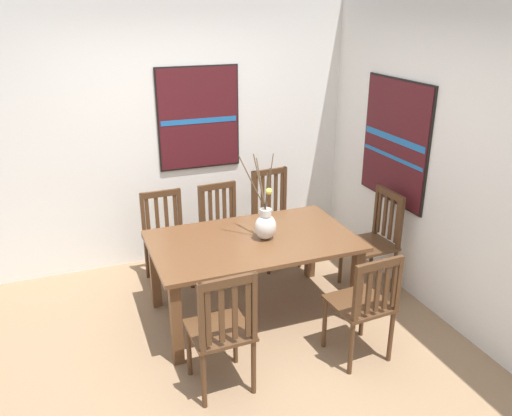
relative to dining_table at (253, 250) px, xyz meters
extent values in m
cube|color=#8E7051|center=(-0.30, -0.45, -0.64)|extent=(6.40, 6.40, 0.03)
cube|color=silver|center=(-0.30, 1.41, 0.73)|extent=(6.40, 0.12, 2.70)
cube|color=silver|center=(1.56, -0.45, 0.73)|extent=(0.12, 6.40, 2.70)
cube|color=brown|center=(0.00, 0.00, 0.08)|extent=(1.70, 1.02, 0.03)
cube|color=brown|center=(-0.77, -0.43, -0.28)|extent=(0.08, 0.08, 0.69)
cube|color=brown|center=(0.77, -0.43, -0.28)|extent=(0.08, 0.08, 0.69)
cube|color=brown|center=(-0.77, 0.43, -0.28)|extent=(0.08, 0.08, 0.69)
cube|color=brown|center=(0.77, 0.43, -0.28)|extent=(0.08, 0.08, 0.69)
ellipsoid|color=silver|center=(0.10, -0.04, 0.21)|extent=(0.18, 0.16, 0.22)
cylinder|color=silver|center=(0.10, -0.04, 0.34)|extent=(0.10, 0.10, 0.06)
cylinder|color=brown|center=(0.00, 0.02, 0.59)|extent=(0.20, 0.12, 0.45)
cylinder|color=brown|center=(0.10, -0.07, 0.55)|extent=(0.02, 0.08, 0.37)
cylinder|color=brown|center=(0.13, -0.04, 0.60)|extent=(0.06, 0.02, 0.47)
cylinder|color=brown|center=(0.08, 0.06, 0.58)|extent=(0.04, 0.20, 0.43)
cylinder|color=brown|center=(0.11, -0.02, 0.52)|extent=(0.04, 0.05, 0.30)
cylinder|color=brown|center=(0.09, 0.04, 0.56)|extent=(0.03, 0.17, 0.40)
sphere|color=#E5CC4C|center=(0.11, -0.09, 0.54)|extent=(0.05, 0.05, 0.05)
cube|color=#4C301C|center=(0.01, 0.81, -0.17)|extent=(0.45, 0.45, 0.03)
cylinder|color=#4C301C|center=(0.20, 0.64, -0.40)|extent=(0.04, 0.04, 0.44)
cylinder|color=#4C301C|center=(-0.16, 0.62, -0.40)|extent=(0.04, 0.04, 0.44)
cylinder|color=#4C301C|center=(0.17, 1.00, -0.40)|extent=(0.04, 0.04, 0.44)
cylinder|color=#4C301C|center=(-0.19, 0.98, -0.40)|extent=(0.04, 0.04, 0.44)
cube|color=#4C301C|center=(0.17, 1.01, 0.06)|extent=(0.04, 0.04, 0.43)
cube|color=#4C301C|center=(-0.19, 0.99, 0.06)|extent=(0.04, 0.04, 0.43)
cube|color=#4C301C|center=(-0.01, 1.00, 0.24)|extent=(0.38, 0.06, 0.06)
cube|color=#4C301C|center=(0.14, 1.01, 0.04)|extent=(0.04, 0.02, 0.34)
cube|color=#4C301C|center=(0.07, 1.01, 0.04)|extent=(0.04, 0.02, 0.34)
cube|color=#4C301C|center=(-0.01, 1.00, 0.04)|extent=(0.04, 0.02, 0.34)
cube|color=#4C301C|center=(-0.08, 0.99, 0.04)|extent=(0.04, 0.02, 0.34)
cube|color=#4C301C|center=(-0.16, 0.99, 0.04)|extent=(0.04, 0.02, 0.34)
cube|color=#4C301C|center=(0.57, 0.81, -0.17)|extent=(0.45, 0.45, 0.03)
cylinder|color=#4C301C|center=(0.76, 0.64, -0.40)|extent=(0.04, 0.04, 0.44)
cylinder|color=#4C301C|center=(0.40, 0.61, -0.40)|extent=(0.04, 0.04, 0.44)
cylinder|color=#4C301C|center=(0.74, 1.00, -0.40)|extent=(0.04, 0.04, 0.44)
cylinder|color=#4C301C|center=(0.38, 0.97, -0.40)|extent=(0.04, 0.04, 0.44)
cube|color=#4C301C|center=(0.74, 1.01, 0.10)|extent=(0.04, 0.04, 0.52)
cube|color=#4C301C|center=(0.38, 0.98, 0.10)|extent=(0.04, 0.04, 0.52)
cube|color=#4C301C|center=(0.56, 1.00, 0.33)|extent=(0.38, 0.06, 0.06)
cube|color=#4C301C|center=(0.71, 1.01, 0.09)|extent=(0.04, 0.02, 0.43)
cube|color=#4C301C|center=(0.63, 1.00, 0.09)|extent=(0.04, 0.02, 0.43)
cube|color=#4C301C|center=(0.56, 1.00, 0.09)|extent=(0.04, 0.02, 0.43)
cube|color=#4C301C|center=(0.48, 0.99, 0.09)|extent=(0.04, 0.02, 0.43)
cube|color=#4C301C|center=(0.41, 0.99, 0.09)|extent=(0.04, 0.02, 0.43)
cube|color=#4C301C|center=(0.55, -0.82, -0.17)|extent=(0.45, 0.45, 0.03)
cylinder|color=#4C301C|center=(0.36, -0.66, -0.40)|extent=(0.04, 0.04, 0.44)
cylinder|color=#4C301C|center=(0.72, -0.63, -0.40)|extent=(0.04, 0.04, 0.44)
cylinder|color=#4C301C|center=(0.38, -1.01, -0.40)|extent=(0.04, 0.04, 0.44)
cylinder|color=#4C301C|center=(0.74, -0.99, -0.40)|extent=(0.04, 0.04, 0.44)
cube|color=#4C301C|center=(0.38, -1.02, 0.06)|extent=(0.04, 0.04, 0.44)
cube|color=#4C301C|center=(0.74, -1.00, 0.06)|extent=(0.04, 0.04, 0.44)
cube|color=#4C301C|center=(0.56, -1.01, 0.25)|extent=(0.38, 0.06, 0.06)
cube|color=#4C301C|center=(0.41, -1.02, 0.05)|extent=(0.04, 0.02, 0.35)
cube|color=#4C301C|center=(0.49, -1.02, 0.05)|extent=(0.04, 0.02, 0.35)
cube|color=#4C301C|center=(0.56, -1.01, 0.05)|extent=(0.04, 0.02, 0.35)
cube|color=#4C301C|center=(0.64, -1.01, 0.05)|extent=(0.04, 0.02, 0.35)
cube|color=#4C301C|center=(0.71, -1.00, 0.05)|extent=(0.04, 0.02, 0.35)
cube|color=#4C301C|center=(-0.57, 0.80, -0.17)|extent=(0.43, 0.43, 0.03)
cylinder|color=#4C301C|center=(-0.39, 0.62, -0.40)|extent=(0.04, 0.04, 0.44)
cylinder|color=#4C301C|center=(-0.75, 0.61, -0.40)|extent=(0.04, 0.04, 0.44)
cylinder|color=#4C301C|center=(-0.40, 0.98, -0.40)|extent=(0.04, 0.04, 0.44)
cylinder|color=#4C301C|center=(-0.76, 0.97, -0.40)|extent=(0.04, 0.04, 0.44)
cube|color=#4C301C|center=(-0.40, 0.99, 0.06)|extent=(0.04, 0.04, 0.43)
cube|color=#4C301C|center=(-0.76, 0.98, 0.06)|extent=(0.04, 0.04, 0.43)
cube|color=#4C301C|center=(-0.58, 0.99, 0.24)|extent=(0.38, 0.04, 0.06)
cube|color=#4C301C|center=(-0.44, 0.99, 0.04)|extent=(0.04, 0.02, 0.34)
cube|color=#4C301C|center=(-0.53, 0.99, 0.04)|extent=(0.04, 0.02, 0.34)
cube|color=#4C301C|center=(-0.62, 0.99, 0.04)|extent=(0.04, 0.02, 0.34)
cube|color=#4C301C|center=(-0.71, 0.98, 0.04)|extent=(0.04, 0.02, 0.34)
cube|color=#4C301C|center=(-0.54, -0.77, -0.17)|extent=(0.43, 0.43, 0.03)
cylinder|color=#4C301C|center=(-0.72, -0.60, -0.40)|extent=(0.04, 0.04, 0.44)
cylinder|color=#4C301C|center=(-0.36, -0.59, -0.40)|extent=(0.04, 0.04, 0.44)
cylinder|color=#4C301C|center=(-0.71, -0.96, -0.40)|extent=(0.04, 0.04, 0.44)
cylinder|color=#4C301C|center=(-0.35, -0.95, -0.40)|extent=(0.04, 0.04, 0.44)
cube|color=#4C301C|center=(-0.71, -0.97, 0.09)|extent=(0.04, 0.04, 0.50)
cube|color=#4C301C|center=(-0.35, -0.96, 0.09)|extent=(0.04, 0.04, 0.50)
cube|color=#4C301C|center=(-0.53, -0.96, 0.31)|extent=(0.38, 0.04, 0.06)
cube|color=#4C301C|center=(-0.67, -0.97, 0.08)|extent=(0.04, 0.02, 0.41)
cube|color=#4C301C|center=(-0.58, -0.97, 0.08)|extent=(0.04, 0.02, 0.41)
cube|color=#4C301C|center=(-0.49, -0.96, 0.08)|extent=(0.04, 0.02, 0.41)
cube|color=#4C301C|center=(-0.40, -0.96, 0.08)|extent=(0.04, 0.02, 0.41)
cube|color=#4C301C|center=(1.17, 0.03, -0.17)|extent=(0.44, 0.44, 0.03)
cylinder|color=#4C301C|center=(1.00, -0.16, -0.40)|extent=(0.04, 0.04, 0.44)
cylinder|color=#4C301C|center=(0.99, 0.20, -0.40)|extent=(0.04, 0.04, 0.44)
cylinder|color=#4C301C|center=(1.36, -0.15, -0.40)|extent=(0.04, 0.04, 0.44)
cylinder|color=#4C301C|center=(1.35, 0.21, -0.40)|extent=(0.04, 0.04, 0.44)
cube|color=#4C301C|center=(1.37, -0.15, 0.09)|extent=(0.04, 0.04, 0.50)
cube|color=#4C301C|center=(1.36, 0.21, 0.09)|extent=(0.04, 0.04, 0.50)
cube|color=#4C301C|center=(1.36, 0.03, 0.31)|extent=(0.05, 0.38, 0.06)
cube|color=#4C301C|center=(1.37, -0.10, 0.08)|extent=(0.02, 0.04, 0.41)
cube|color=#4C301C|center=(1.37, -0.01, 0.08)|extent=(0.02, 0.04, 0.41)
cube|color=#4C301C|center=(1.36, 0.08, 0.08)|extent=(0.02, 0.04, 0.41)
cube|color=#4C301C|center=(1.36, 0.17, 0.08)|extent=(0.02, 0.04, 0.41)
cube|color=black|center=(-0.08, 1.34, 0.86)|extent=(0.84, 0.04, 1.03)
cube|color=#471419|center=(-0.08, 1.32, 0.86)|extent=(0.81, 0.01, 1.00)
cube|color=#1E60A8|center=(-0.08, 1.32, 0.84)|extent=(0.78, 0.00, 0.05)
cube|color=black|center=(1.50, 0.22, 0.75)|extent=(0.04, 0.97, 1.15)
cube|color=#471419|center=(1.48, 0.22, 0.75)|extent=(0.01, 0.94, 1.12)
cube|color=#1E60A8|center=(1.48, 0.22, 0.60)|extent=(0.00, 0.91, 0.04)
cube|color=#1E60A8|center=(1.48, 0.22, 0.77)|extent=(0.00, 0.91, 0.06)
camera|label=1|loc=(-1.38, -3.67, 1.93)|focal=36.17mm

